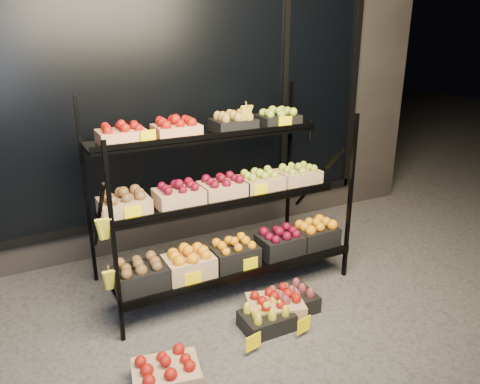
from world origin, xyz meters
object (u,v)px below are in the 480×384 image
floor_crate_midright (275,306)px  floor_crate_left (166,373)px  display_rack (222,200)px  floor_crate_midleft (267,318)px

floor_crate_midright → floor_crate_left: bearing=-144.6°
floor_crate_midright → display_rack: bearing=118.2°
display_rack → floor_crate_left: size_ratio=4.60×
floor_crate_left → floor_crate_midleft: bearing=26.5°
floor_crate_midright → floor_crate_midleft: bearing=-127.1°
display_rack → floor_crate_midleft: size_ratio=5.69×
floor_crate_left → floor_crate_midleft: 0.91m
display_rack → floor_crate_midright: size_ratio=4.33×
floor_crate_left → floor_crate_midright: size_ratio=0.94×
floor_crate_midleft → floor_crate_left: bearing=-164.6°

